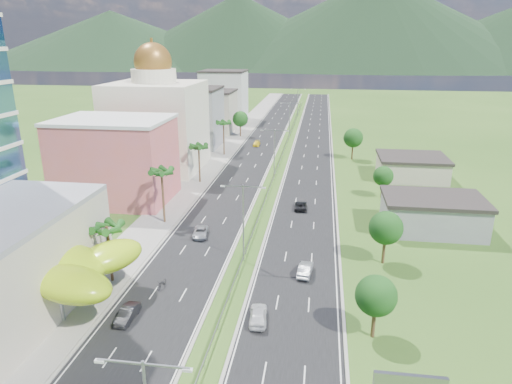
% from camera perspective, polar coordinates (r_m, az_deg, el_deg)
% --- Properties ---
extents(ground, '(500.00, 500.00, 0.00)m').
position_cam_1_polar(ground, '(55.37, -3.33, -13.18)').
color(ground, '#2D5119').
rests_on(ground, ground).
extents(road_left, '(11.00, 260.00, 0.04)m').
position_cam_1_polar(road_left, '(140.28, 0.93, 6.47)').
color(road_left, black).
rests_on(road_left, ground).
extents(road_right, '(11.00, 260.00, 0.04)m').
position_cam_1_polar(road_right, '(139.22, 7.10, 6.24)').
color(road_right, black).
rests_on(road_right, ground).
extents(sidewalk_left, '(7.00, 260.00, 0.12)m').
position_cam_1_polar(sidewalk_left, '(141.75, -2.91, 6.59)').
color(sidewalk_left, gray).
rests_on(sidewalk_left, ground).
extents(median_guardrail, '(0.10, 216.06, 0.76)m').
position_cam_1_polar(median_guardrail, '(121.90, 3.36, 4.91)').
color(median_guardrail, gray).
rests_on(median_guardrail, ground).
extents(streetlight_median_b, '(6.04, 0.25, 11.00)m').
position_cam_1_polar(streetlight_median_b, '(61.18, -1.60, -2.90)').
color(streetlight_median_b, gray).
rests_on(streetlight_median_b, ground).
extents(streetlight_median_c, '(6.04, 0.25, 11.00)m').
position_cam_1_polar(streetlight_median_c, '(99.18, 2.31, 5.43)').
color(streetlight_median_c, gray).
rests_on(streetlight_median_c, ground).
extents(streetlight_median_d, '(6.04, 0.25, 11.00)m').
position_cam_1_polar(streetlight_median_d, '(143.24, 4.22, 9.41)').
color(streetlight_median_d, gray).
rests_on(streetlight_median_d, ground).
extents(streetlight_median_e, '(6.04, 0.25, 11.00)m').
position_cam_1_polar(streetlight_median_e, '(187.74, 5.24, 11.51)').
color(streetlight_median_e, gray).
rests_on(streetlight_median_e, ground).
extents(lime_canopy, '(18.00, 15.00, 7.40)m').
position_cam_1_polar(lime_canopy, '(56.92, -24.66, -8.32)').
color(lime_canopy, '#A1CB13').
rests_on(lime_canopy, ground).
extents(pink_shophouse, '(20.00, 15.00, 15.00)m').
position_cam_1_polar(pink_shophouse, '(89.44, -17.13, 3.68)').
color(pink_shophouse, '#D96259').
rests_on(pink_shophouse, ground).
extents(domed_building, '(20.00, 20.00, 28.70)m').
position_cam_1_polar(domed_building, '(109.42, -12.29, 8.71)').
color(domed_building, beige).
rests_on(domed_building, ground).
extents(midrise_grey, '(16.00, 15.00, 16.00)m').
position_cam_1_polar(midrise_grey, '(133.08, -8.08, 9.14)').
color(midrise_grey, gray).
rests_on(midrise_grey, ground).
extents(midrise_beige, '(16.00, 15.00, 13.00)m').
position_cam_1_polar(midrise_beige, '(154.31, -5.79, 9.92)').
color(midrise_beige, '#BAAD99').
rests_on(midrise_beige, ground).
extents(midrise_white, '(16.00, 15.00, 18.00)m').
position_cam_1_polar(midrise_white, '(176.21, -4.01, 11.83)').
color(midrise_white, silver).
rests_on(midrise_white, ground).
extents(shed_near, '(15.00, 10.00, 5.00)m').
position_cam_1_polar(shed_near, '(78.07, 21.15, -2.72)').
color(shed_near, gray).
rests_on(shed_near, ground).
extents(shed_far, '(14.00, 12.00, 4.40)m').
position_cam_1_polar(shed_far, '(106.57, 18.85, 2.84)').
color(shed_far, '#BAAD99').
rests_on(shed_far, ground).
extents(palm_tree_b, '(3.60, 3.60, 8.10)m').
position_cam_1_polar(palm_tree_b, '(58.65, -18.13, -4.50)').
color(palm_tree_b, '#47301C').
rests_on(palm_tree_b, ground).
extents(palm_tree_c, '(3.60, 3.60, 9.60)m').
position_cam_1_polar(palm_tree_c, '(75.53, -11.73, 2.28)').
color(palm_tree_c, '#47301C').
rests_on(palm_tree_c, ground).
extents(palm_tree_d, '(3.60, 3.60, 8.60)m').
position_cam_1_polar(palm_tree_d, '(97.00, -7.18, 5.48)').
color(palm_tree_d, '#47301C').
rests_on(palm_tree_d, ground).
extents(palm_tree_e, '(3.60, 3.60, 9.40)m').
position_cam_1_polar(palm_tree_e, '(120.67, -4.09, 8.48)').
color(palm_tree_e, '#47301C').
rests_on(palm_tree_e, ground).
extents(leafy_tree_lfar, '(4.90, 4.90, 8.05)m').
position_cam_1_polar(leafy_tree_lfar, '(145.31, -1.97, 9.11)').
color(leafy_tree_lfar, '#47301C').
rests_on(leafy_tree_lfar, ground).
extents(leafy_tree_ra, '(4.20, 4.20, 6.90)m').
position_cam_1_polar(leafy_tree_ra, '(48.14, 14.78, -12.44)').
color(leafy_tree_ra, '#47301C').
rests_on(leafy_tree_ra, ground).
extents(leafy_tree_rb, '(4.55, 4.55, 7.47)m').
position_cam_1_polar(leafy_tree_rb, '(63.50, 15.93, -4.35)').
color(leafy_tree_rb, '#47301C').
rests_on(leafy_tree_rb, ground).
extents(leafy_tree_rc, '(3.85, 3.85, 6.33)m').
position_cam_1_polar(leafy_tree_rc, '(90.43, 15.62, 1.91)').
color(leafy_tree_rc, '#47301C').
rests_on(leafy_tree_rc, ground).
extents(leafy_tree_rd, '(4.90, 4.90, 8.05)m').
position_cam_1_polar(leafy_tree_rd, '(118.77, 12.06, 6.62)').
color(leafy_tree_rd, '#47301C').
rests_on(leafy_tree_rd, ground).
extents(mountain_ridge, '(860.00, 140.00, 90.00)m').
position_cam_1_polar(mountain_ridge, '(499.54, 14.41, 14.50)').
color(mountain_ridge, black).
rests_on(mountain_ridge, ground).
extents(car_dark_left, '(1.57, 4.28, 1.40)m').
position_cam_1_polar(car_dark_left, '(53.15, -15.77, -14.46)').
color(car_dark_left, black).
rests_on(car_dark_left, road_left).
extents(car_silver_mid_left, '(2.72, 4.89, 1.29)m').
position_cam_1_polar(car_silver_mid_left, '(71.60, -6.97, -5.02)').
color(car_silver_mid_left, '#929599').
rests_on(car_silver_mid_left, road_left).
extents(car_yellow_far_left, '(1.84, 4.41, 1.27)m').
position_cam_1_polar(car_yellow_far_left, '(132.72, 0.08, 6.08)').
color(car_yellow_far_left, gold).
rests_on(car_yellow_far_left, road_left).
extents(car_white_near_right, '(2.29, 4.80, 1.58)m').
position_cam_1_polar(car_white_near_right, '(51.00, 0.28, -15.08)').
color(car_white_near_right, silver).
rests_on(car_white_near_right, road_right).
extents(car_silver_right, '(2.03, 4.65, 1.49)m').
position_cam_1_polar(car_silver_right, '(60.32, 6.16, -9.57)').
color(car_silver_right, '#A4A6AB').
rests_on(car_silver_right, road_right).
extents(car_dark_far_right, '(2.21, 4.62, 1.27)m').
position_cam_1_polar(car_dark_far_right, '(82.72, 5.61, -1.70)').
color(car_dark_far_right, black).
rests_on(car_dark_far_right, road_right).
extents(motorcycle, '(1.01, 2.23, 1.38)m').
position_cam_1_polar(motorcycle, '(58.27, -11.70, -11.01)').
color(motorcycle, black).
rests_on(motorcycle, road_left).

